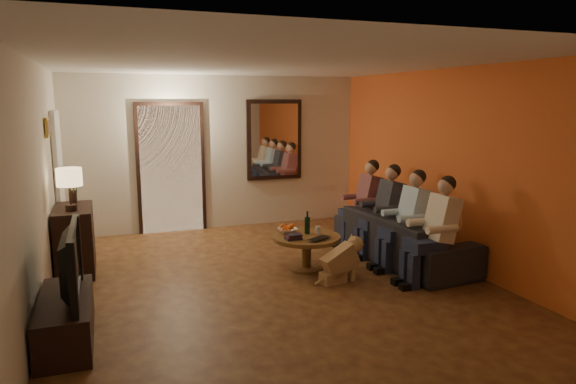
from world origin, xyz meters
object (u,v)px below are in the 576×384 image
object	(u,v)px
bowl	(288,231)
wine_bottle	(307,222)
dog	(340,259)
tv	(61,263)
person_b	(409,224)
coffee_table	(306,252)
table_lamp	(70,189)
tv_stand	(66,320)
person_a	(437,235)
laptop	(322,239)
dresser	(75,240)
sofa	(402,237)
person_c	(385,214)
person_d	(365,206)

from	to	relation	value
bowl	wine_bottle	size ratio (longest dim) A/B	0.84
dog	tv	bearing A→B (deg)	-178.55
person_b	coffee_table	xyz separation A→B (m)	(-1.27, 0.40, -0.38)
person_b	wine_bottle	bearing A→B (deg)	157.65
table_lamp	bowl	xyz separation A→B (m)	(2.64, -0.47, -0.63)
person_b	dog	size ratio (longest dim) A/B	2.14
tv_stand	person_a	distance (m)	4.11
person_b	laptop	size ratio (longest dim) A/B	3.65
dresser	wine_bottle	xyz separation A→B (m)	(2.87, -0.81, 0.18)
tv_stand	dog	world-z (taller)	dog
sofa	laptop	xyz separation A→B (m)	(-1.27, -0.18, 0.14)
person_b	dresser	bearing A→B (deg)	162.17
person_a	coffee_table	distance (m)	1.66
tv	person_c	xyz separation A→B (m)	(4.09, 1.36, -0.14)
person_d	tv_stand	bearing A→B (deg)	-154.44
table_lamp	person_b	world-z (taller)	table_lamp
tv_stand	person_d	xyz separation A→B (m)	(4.09, 1.96, 0.39)
table_lamp	coffee_table	world-z (taller)	table_lamp
wine_bottle	coffee_table	bearing A→B (deg)	-116.57
coffee_table	person_c	bearing A→B (deg)	8.85
laptop	sofa	bearing A→B (deg)	-21.77
tv	sofa	size ratio (longest dim) A/B	0.50
coffee_table	tv	bearing A→B (deg)	-157.65
dresser	tv_stand	xyz separation A→B (m)	(0.00, -2.07, -0.21)
laptop	coffee_table	bearing A→B (deg)	79.92
table_lamp	coffee_table	xyz separation A→B (m)	(2.82, -0.69, -0.89)
dresser	table_lamp	distance (m)	0.73
dog	person_d	bearing A→B (deg)	42.77
tv	person_b	xyz separation A→B (m)	(4.09, 0.76, -0.14)
tv	person_d	world-z (taller)	person_d
person_d	table_lamp	bearing A→B (deg)	-178.55
table_lamp	tv_stand	bearing A→B (deg)	-90.00
sofa	dog	bearing A→B (deg)	107.61
table_lamp	person_a	world-z (taller)	table_lamp
person_a	tv_stand	bearing A→B (deg)	-177.79
sofa	person_a	world-z (taller)	person_a
sofa	person_d	bearing A→B (deg)	1.85
table_lamp	person_c	distance (m)	4.15
tv_stand	dresser	bearing A→B (deg)	90.00
dresser	bowl	distance (m)	2.73
wine_bottle	dresser	bearing A→B (deg)	164.17
table_lamp	tv	bearing A→B (deg)	-90.00
bowl	wine_bottle	distance (m)	0.29
dresser	sofa	bearing A→B (deg)	-13.62
bowl	tv	bearing A→B (deg)	-152.42
person_c	coffee_table	world-z (taller)	person_c
coffee_table	person_b	bearing A→B (deg)	-17.55
person_c	dog	xyz separation A→B (m)	(-1.06, -0.77, -0.32)
person_a	dog	xyz separation A→B (m)	(-1.06, 0.43, -0.32)
tv	wine_bottle	xyz separation A→B (m)	(2.87, 1.26, -0.13)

